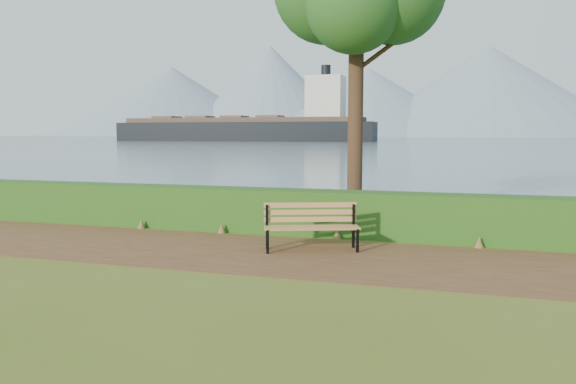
% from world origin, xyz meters
% --- Properties ---
extents(ground, '(140.00, 140.00, 0.00)m').
position_xyz_m(ground, '(0.00, 0.00, 0.00)').
color(ground, '#52631C').
rests_on(ground, ground).
extents(path, '(40.00, 3.40, 0.01)m').
position_xyz_m(path, '(0.00, 0.30, 0.01)').
color(path, '#4F2E1B').
rests_on(path, ground).
extents(hedge, '(32.00, 0.85, 1.00)m').
position_xyz_m(hedge, '(0.00, 2.60, 0.50)').
color(hedge, '#1E4714').
rests_on(hedge, ground).
extents(water, '(700.00, 510.00, 0.00)m').
position_xyz_m(water, '(0.00, 260.00, 0.01)').
color(water, slate).
rests_on(water, ground).
extents(mountains, '(585.00, 190.00, 70.00)m').
position_xyz_m(mountains, '(-9.17, 406.05, 27.70)').
color(mountains, gray).
rests_on(mountains, ground).
extents(bench, '(1.91, 1.15, 0.93)m').
position_xyz_m(bench, '(1.33, 0.89, 0.53)').
color(bench, black).
rests_on(bench, ground).
extents(cargo_ship, '(73.94, 13.09, 22.38)m').
position_xyz_m(cargo_ship, '(-51.97, 137.88, 3.34)').
color(cargo_ship, black).
rests_on(cargo_ship, ground).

